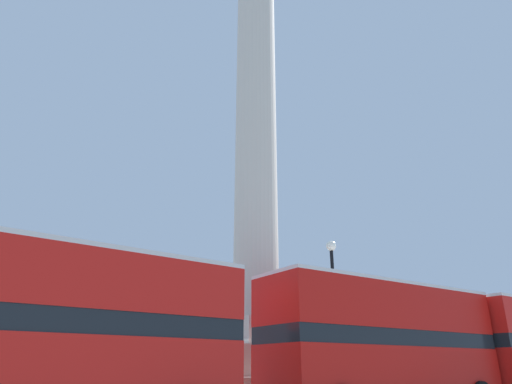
# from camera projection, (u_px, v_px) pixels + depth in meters

# --- Properties ---
(monument_column) EXTENTS (5.52, 5.52, 25.86)m
(monument_column) POSITION_uv_depth(u_px,v_px,m) (256.00, 191.00, 22.04)
(monument_column) COLOR beige
(monument_column) RESTS_ON ground_plane
(bus_b) EXTENTS (10.59, 3.02, 4.22)m
(bus_b) POSITION_uv_depth(u_px,v_px,m) (25.00, 326.00, 10.36)
(bus_b) COLOR red
(bus_b) RESTS_ON ground_plane
(bus_c) EXTENTS (10.08, 3.07, 4.39)m
(bus_c) POSITION_uv_depth(u_px,v_px,m) (385.00, 339.00, 16.60)
(bus_c) COLOR #B7140F
(bus_c) RESTS_ON ground_plane
(equestrian_statue) EXTENTS (4.23, 3.49, 5.60)m
(equestrian_statue) POSITION_uv_depth(u_px,v_px,m) (325.00, 368.00, 26.87)
(equestrian_statue) COLOR beige
(equestrian_statue) RESTS_ON ground_plane
(street_lamp) EXTENTS (0.42, 0.42, 6.36)m
(street_lamp) POSITION_uv_depth(u_px,v_px,m) (335.00, 311.00, 17.86)
(street_lamp) COLOR black
(street_lamp) RESTS_ON ground_plane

